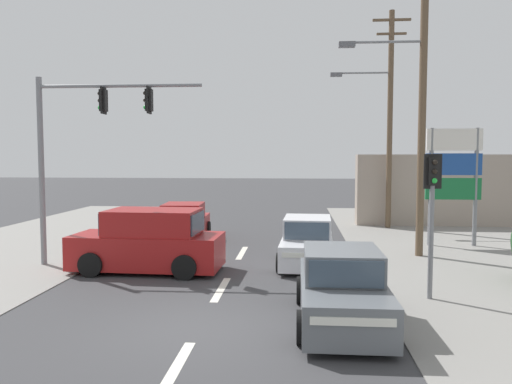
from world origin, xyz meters
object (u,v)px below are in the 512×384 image
at_px(traffic_signal_mast, 80,136).
at_px(sedan_crossing_left, 342,289).
at_px(utility_pole_midground_right, 419,98).
at_px(pedestal_signal_right_kerb, 432,201).
at_px(hatchback_oncoming_mid, 307,243).
at_px(utility_pole_background_right, 387,113).
at_px(shopping_plaza_sign, 454,170).
at_px(sedan_receding_far, 184,224).
at_px(suv_kerbside_parked, 149,243).

bearing_deg(traffic_signal_mast, sedan_crossing_left, -32.04).
height_order(utility_pole_midground_right, pedestal_signal_right_kerb, utility_pole_midground_right).
bearing_deg(hatchback_oncoming_mid, utility_pole_background_right, 65.40).
relative_size(utility_pole_midground_right, traffic_signal_mast, 1.72).
relative_size(traffic_signal_mast, pedestal_signal_right_kerb, 1.69).
bearing_deg(hatchback_oncoming_mid, shopping_plaza_sign, 34.20).
relative_size(shopping_plaza_sign, sedan_crossing_left, 1.08).
distance_m(utility_pole_midground_right, utility_pole_background_right, 7.00).
bearing_deg(sedan_crossing_left, traffic_signal_mast, 147.96).
bearing_deg(sedan_receding_far, shopping_plaza_sign, -1.97).
bearing_deg(sedan_crossing_left, pedestal_signal_right_kerb, 38.83).
xyz_separation_m(shopping_plaza_sign, sedan_crossing_left, (-5.09, -9.43, -2.28)).
distance_m(sedan_receding_far, hatchback_oncoming_mid, 6.58).
bearing_deg(sedan_receding_far, sedan_crossing_left, -60.08).
xyz_separation_m(utility_pole_background_right, pedestal_signal_right_kerb, (-1.07, -12.42, -3.18)).
bearing_deg(utility_pole_background_right, traffic_signal_mast, -139.99).
height_order(pedestal_signal_right_kerb, sedan_receding_far, pedestal_signal_right_kerb).
relative_size(shopping_plaza_sign, hatchback_oncoming_mid, 1.24).
bearing_deg(suv_kerbside_parked, pedestal_signal_right_kerb, -17.24).
bearing_deg(pedestal_signal_right_kerb, sedan_receding_far, 135.01).
distance_m(utility_pole_midground_right, pedestal_signal_right_kerb, 6.31).
distance_m(utility_pole_midground_right, sedan_crossing_left, 9.29).
bearing_deg(pedestal_signal_right_kerb, sedan_crossing_left, -141.17).
bearing_deg(traffic_signal_mast, pedestal_signal_right_kerb, -16.68).
relative_size(pedestal_signal_right_kerb, sedan_crossing_left, 0.84).
height_order(sedan_receding_far, sedan_crossing_left, same).
height_order(traffic_signal_mast, shopping_plaza_sign, traffic_signal_mast).
height_order(utility_pole_midground_right, hatchback_oncoming_mid, utility_pole_midground_right).
xyz_separation_m(suv_kerbside_parked, hatchback_oncoming_mid, (4.82, 1.30, -0.18)).
height_order(shopping_plaza_sign, hatchback_oncoming_mid, shopping_plaza_sign).
distance_m(traffic_signal_mast, pedestal_signal_right_kerb, 10.70).
xyz_separation_m(pedestal_signal_right_kerb, sedan_crossing_left, (-2.31, -1.86, -1.71)).
bearing_deg(sedan_crossing_left, utility_pole_background_right, 76.69).
xyz_separation_m(shopping_plaza_sign, hatchback_oncoming_mid, (-5.70, -3.88, -2.28)).
height_order(shopping_plaza_sign, suv_kerbside_parked, shopping_plaza_sign).
relative_size(utility_pole_midground_right, shopping_plaza_sign, 2.24).
relative_size(utility_pole_midground_right, sedan_receding_far, 2.38).
bearing_deg(sedan_crossing_left, sedan_receding_far, 119.92).
bearing_deg(shopping_plaza_sign, suv_kerbside_parked, -153.81).
relative_size(pedestal_signal_right_kerb, sedan_receding_far, 0.82).
distance_m(utility_pole_background_right, traffic_signal_mast, 14.67).
height_order(pedestal_signal_right_kerb, suv_kerbside_parked, pedestal_signal_right_kerb).
height_order(shopping_plaza_sign, sedan_crossing_left, shopping_plaza_sign).
bearing_deg(sedan_receding_far, suv_kerbside_parked, -87.83).
bearing_deg(utility_pole_background_right, shopping_plaza_sign, -70.50).
relative_size(pedestal_signal_right_kerb, suv_kerbside_parked, 0.77).
xyz_separation_m(utility_pole_midground_right, utility_pole_background_right, (0.17, 7.00, 0.07)).
bearing_deg(pedestal_signal_right_kerb, utility_pole_midground_right, 80.58).
bearing_deg(traffic_signal_mast, utility_pole_midground_right, 12.24).
bearing_deg(sedan_receding_far, utility_pole_midground_right, -15.94).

